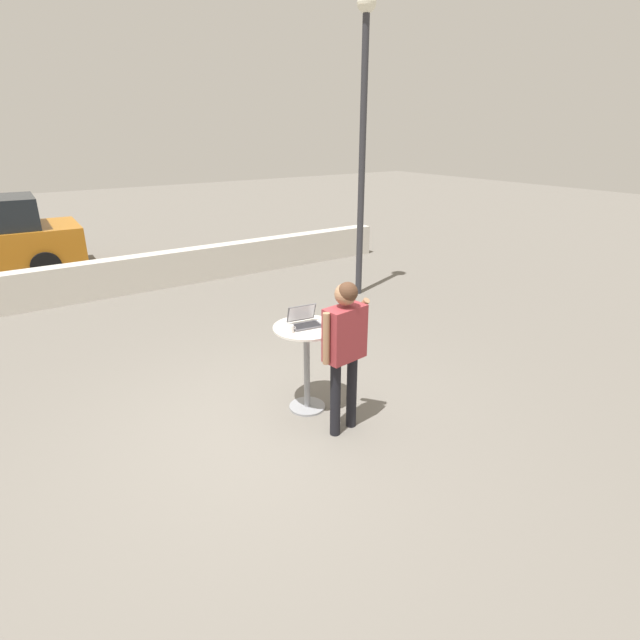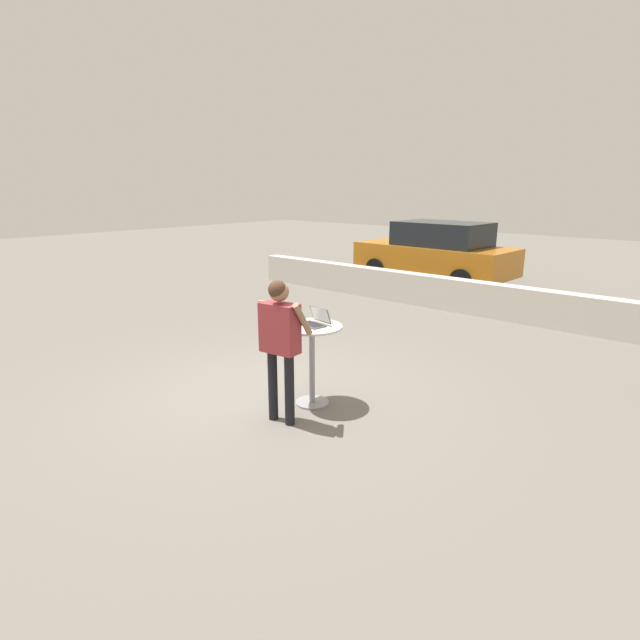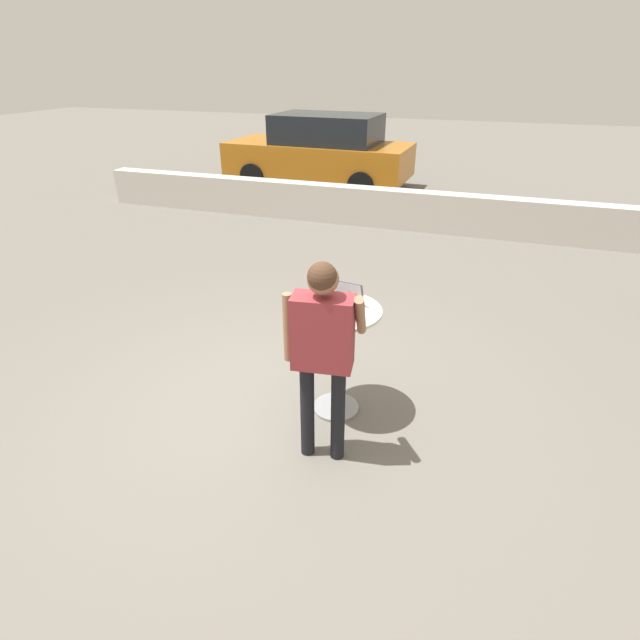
{
  "view_description": "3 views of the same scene",
  "coord_description": "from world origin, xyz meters",
  "views": [
    {
      "loc": [
        -2.16,
        -4.05,
        3.05
      ],
      "look_at": [
        0.8,
        0.24,
        1.04
      ],
      "focal_mm": 28.0,
      "sensor_mm": 36.0,
      "label": 1
    },
    {
      "loc": [
        4.49,
        -4.07,
        2.64
      ],
      "look_at": [
        0.84,
        0.07,
        1.16
      ],
      "focal_mm": 28.0,
      "sensor_mm": 36.0,
      "label": 2
    },
    {
      "loc": [
        1.62,
        -3.32,
        2.85
      ],
      "look_at": [
        0.44,
        0.19,
        0.9
      ],
      "focal_mm": 28.0,
      "sensor_mm": 36.0,
      "label": 3
    }
  ],
  "objects": [
    {
      "name": "parked_car_near_street",
      "position": [
        -2.38,
        8.68,
        0.84
      ],
      "size": [
        4.5,
        2.11,
        1.69
      ],
      "color": "#B76B19",
      "rests_on": "ground_plane"
    },
    {
      "name": "cafe_table",
      "position": [
        0.59,
        0.2,
        0.71
      ],
      "size": [
        0.74,
        0.74,
        1.02
      ],
      "color": "gray",
      "rests_on": "ground_plane"
    },
    {
      "name": "coffee_mug",
      "position": [
        0.36,
        0.16,
        1.06
      ],
      "size": [
        0.11,
        0.08,
        0.08
      ],
      "color": "white",
      "rests_on": "cafe_table"
    },
    {
      "name": "standing_person",
      "position": [
        0.66,
        -0.4,
        1.06
      ],
      "size": [
        0.58,
        0.41,
        1.67
      ],
      "color": "black",
      "rests_on": "ground_plane"
    },
    {
      "name": "laptop",
      "position": [
        0.6,
        0.25,
        1.07
      ],
      "size": [
        0.37,
        0.32,
        0.21
      ],
      "color": "#515156",
      "rests_on": "cafe_table"
    },
    {
      "name": "pavement_kerb",
      "position": [
        0.0,
        5.86,
        0.35
      ],
      "size": [
        12.21,
        0.35,
        0.71
      ],
      "color": "beige",
      "rests_on": "ground_plane"
    },
    {
      "name": "ground_plane",
      "position": [
        0.0,
        0.0,
        0.0
      ],
      "size": [
        50.0,
        50.0,
        0.0
      ],
      "primitive_type": "plane",
      "color": "slate"
    }
  ]
}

